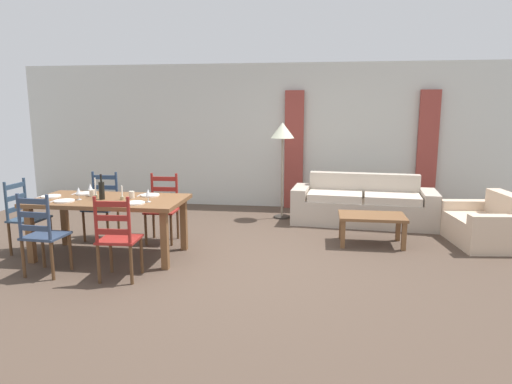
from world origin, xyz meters
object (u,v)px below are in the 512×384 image
object	(u,v)px
dining_chair_near_left	(42,234)
wine_glass_near_left	(79,191)
wine_glass_far_left	(90,187)
coffee_cup_secondary	(92,193)
dining_chair_near_right	(118,238)
wine_glass_near_right	(148,193)
coffee_table	(372,219)
dining_chair_far_left	(102,206)
dining_chair_far_right	(163,208)
coffee_cup_primary	(132,195)
wine_bottle	(102,190)
couch	(363,206)
dining_table	(109,205)
dining_chair_head_west	(26,217)
armchair_upholstered	(487,226)
standing_lamp	(282,136)

from	to	relation	value
dining_chair_near_left	wine_glass_near_left	size ratio (longest dim) A/B	5.96
wine_glass_near_left	wine_glass_far_left	size ratio (longest dim) A/B	1.00
dining_chair_near_left	coffee_cup_secondary	xyz separation A→B (m)	(0.17, 0.86, 0.32)
dining_chair_near_right	wine_glass_near_right	distance (m)	0.76
wine_glass_near_right	coffee_table	size ratio (longest dim) A/B	0.18
dining_chair_far_left	dining_chair_far_right	xyz separation A→B (m)	(0.92, -0.03, 0.00)
dining_chair_near_right	coffee_cup_primary	world-z (taller)	dining_chair_near_right
wine_glass_near_left	wine_glass_far_left	distance (m)	0.27
wine_bottle	coffee_cup_secondary	distance (m)	0.27
wine_glass_near_left	coffee_cup_secondary	size ratio (longest dim) A/B	1.79
couch	dining_table	bearing A→B (deg)	-146.78
dining_chair_head_west	coffee_table	size ratio (longest dim) A/B	1.07
armchair_upholstered	dining_chair_far_right	bearing A→B (deg)	-173.86
dining_chair_far_left	dining_chair_far_right	size ratio (longest dim) A/B	1.00
coffee_cup_primary	coffee_cup_secondary	distance (m)	0.55
armchair_upholstered	dining_table	bearing A→B (deg)	-166.00
dining_chair_head_west	dining_chair_far_left	bearing A→B (deg)	48.41
dining_chair_near_right	coffee_cup_primary	distance (m)	0.92
wine_glass_near_right	couch	size ratio (longest dim) A/B	0.07
dining_chair_near_right	wine_glass_near_left	world-z (taller)	dining_chair_near_right
wine_glass_near_right	coffee_cup_secondary	xyz separation A→B (m)	(-0.84, 0.23, -0.07)
dining_chair_near_left	standing_lamp	xyz separation A→B (m)	(2.43, 3.14, 0.93)
dining_table	wine_glass_far_left	world-z (taller)	wine_glass_far_left
dining_chair_head_west	standing_lamp	bearing A→B (deg)	36.85
couch	standing_lamp	xyz separation A→B (m)	(-1.36, 0.18, 1.12)
dining_chair_head_west	wine_glass_near_right	xyz separation A→B (m)	(1.74, -0.14, 0.38)
wine_glass_far_left	armchair_upholstered	xyz separation A→B (m)	(5.28, 1.09, -0.61)
dining_chair_near_left	coffee_cup_secondary	size ratio (longest dim) A/B	10.67
wine_bottle	couch	size ratio (longest dim) A/B	0.13
wine_bottle	armchair_upholstered	world-z (taller)	wine_bottle
coffee_table	dining_table	bearing A→B (deg)	-163.75
wine_glass_far_left	coffee_table	xyz separation A→B (m)	(3.68, 0.83, -0.51)
dining_chair_far_left	dining_table	bearing A→B (deg)	-57.78
wine_bottle	standing_lamp	world-z (taller)	standing_lamp
wine_glass_far_left	standing_lamp	world-z (taller)	standing_lamp
coffee_cup_primary	armchair_upholstered	world-z (taller)	coffee_cup_primary
armchair_upholstered	dining_chair_near_right	bearing A→B (deg)	-155.86
dining_chair_far_left	wine_bottle	xyz separation A→B (m)	(0.43, -0.83, 0.39)
dining_table	coffee_cup_primary	size ratio (longest dim) A/B	21.11
couch	wine_glass_far_left	bearing A→B (deg)	-150.89
wine_glass_near_right	dining_chair_far_left	bearing A→B (deg)	139.50
dining_chair_near_left	coffee_cup_secondary	world-z (taller)	dining_chair_near_left
wine_glass_far_left	couch	size ratio (longest dim) A/B	0.07
wine_glass_near_left	standing_lamp	xyz separation A→B (m)	(2.32, 2.50, 0.55)
wine_bottle	armchair_upholstered	distance (m)	5.22
coffee_cup_secondary	couch	xyz separation A→B (m)	(3.62, 2.10, -0.50)
coffee_cup_primary	coffee_table	size ratio (longest dim) A/B	0.10
armchair_upholstered	coffee_table	bearing A→B (deg)	-170.87
coffee_table	armchair_upholstered	world-z (taller)	armchair_upholstered
dining_chair_near_left	dining_chair_far_left	distance (m)	1.53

